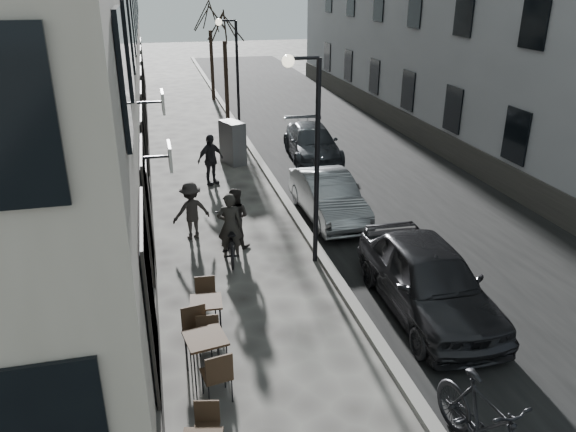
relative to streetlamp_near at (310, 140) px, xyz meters
name	(u,v)px	position (x,y,z in m)	size (l,w,h in m)	color
ground	(421,431)	(0.17, -6.00, -3.16)	(120.00, 120.00, 0.00)	#363331
road	(336,145)	(4.02, 10.00, -3.16)	(7.30, 60.00, 0.00)	black
kerb	(252,150)	(0.37, 10.00, -3.10)	(0.25, 60.00, 0.12)	slate
streetlamp_near	(310,140)	(0.00, 0.00, 0.00)	(0.90, 0.28, 5.09)	black
streetlamp_far	(233,66)	(0.00, 12.00, 0.00)	(0.90, 0.28, 5.09)	black
tree_near	(224,24)	(0.07, 15.00, 1.50)	(2.40, 2.40, 5.70)	black
tree_far	(209,16)	(0.07, 21.00, 1.50)	(2.40, 2.40, 5.70)	black
bistro_set_b	(206,353)	(-2.96, -3.87, -2.65)	(0.80, 1.74, 1.00)	black
bistro_set_c	(207,314)	(-2.81, -2.54, -2.70)	(0.66, 1.55, 0.90)	black
utility_cabinet	(233,143)	(-0.63, 8.56, -2.34)	(0.60, 1.09, 1.63)	#5A5A5C
bicycle	(230,238)	(-1.86, 0.73, -2.63)	(0.70, 2.02, 1.06)	black
cyclist_rider	(230,226)	(-1.86, 0.73, -2.29)	(0.63, 0.41, 1.73)	#282622
pedestrian_near	(235,218)	(-1.65, 1.32, -2.34)	(0.79, 0.62, 1.63)	black
pedestrian_mid	(191,211)	(-2.72, 2.11, -2.36)	(1.04, 0.60, 1.60)	#282423
pedestrian_far	(210,160)	(-1.72, 6.37, -2.28)	(1.03, 0.43, 1.76)	black
car_near	(428,279)	(1.82, -2.80, -2.38)	(1.85, 4.59, 1.57)	black
car_mid	(328,196)	(1.33, 2.62, -2.50)	(1.41, 4.03, 1.33)	gray
car_far	(312,143)	(2.47, 8.36, -2.51)	(1.82, 4.48, 1.30)	#303439
moped	(484,424)	(0.76, -6.71, -2.49)	(0.63, 2.22, 1.33)	black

